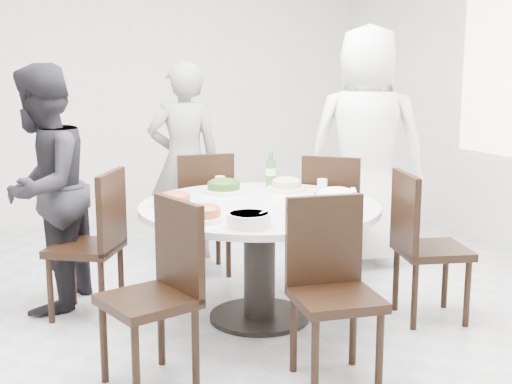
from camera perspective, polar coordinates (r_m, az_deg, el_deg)
name	(u,v)px	position (r m, az deg, el deg)	size (l,w,h in m)	color
floor	(208,322)	(4.60, -3.83, -10.30)	(6.00, 6.00, 0.01)	silver
wall_back	(88,81)	(7.16, -13.26, 8.64)	(6.00, 0.01, 2.80)	white
dining_table	(259,262)	(4.52, 0.28, -5.65)	(1.50, 1.50, 0.75)	silver
chair_ne	(334,216)	(5.35, 6.27, -1.93)	(0.42, 0.42, 0.95)	black
chair_n	(201,213)	(5.45, -4.41, -1.66)	(0.42, 0.42, 0.95)	black
chair_nw	(85,244)	(4.69, -13.54, -4.08)	(0.42, 0.42, 0.95)	black
chair_sw	(148,296)	(3.66, -8.65, -8.26)	(0.42, 0.42, 0.95)	black
chair_s	(336,294)	(3.67, 6.44, -8.14)	(0.42, 0.42, 0.95)	black
chair_se	(432,247)	(4.64, 13.93, -4.26)	(0.42, 0.42, 0.95)	black
diner_right	(367,146)	(5.70, 8.85, 3.63)	(0.92, 0.60, 1.89)	white
diner_middle	(184,162)	(5.81, -5.76, 2.42)	(0.59, 0.38, 1.61)	black
diner_left	(43,189)	(4.82, -16.68, 0.24)	(0.78, 0.61, 1.61)	black
dish_greens	(224,187)	(4.79, -2.59, 0.38)	(0.28, 0.28, 0.07)	white
dish_pale	(286,186)	(4.86, 2.45, 0.52)	(0.26, 0.26, 0.07)	white
dish_orange	(175,201)	(4.40, -6.50, -0.72)	(0.24, 0.24, 0.07)	white
dish_redbrown	(335,197)	(4.49, 6.36, -0.43)	(0.28, 0.28, 0.07)	white
dish_tofu	(204,215)	(4.01, -4.22, -1.82)	(0.26, 0.26, 0.07)	white
rice_bowl	(336,204)	(4.20, 6.45, -0.94)	(0.27, 0.27, 0.12)	silver
soup_bowl	(249,220)	(3.87, -0.57, -2.23)	(0.24, 0.24, 0.07)	white
beverage_bottle	(271,169)	(4.99, 1.20, 1.82)	(0.07, 0.07, 0.24)	#307835
tea_cups	(220,182)	(4.97, -2.90, 0.81)	(0.07, 0.07, 0.08)	white
chopsticks	(215,186)	(5.00, -3.32, 0.48)	(0.24, 0.04, 0.01)	tan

